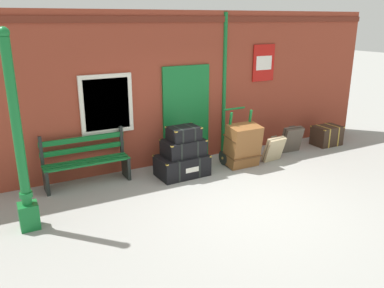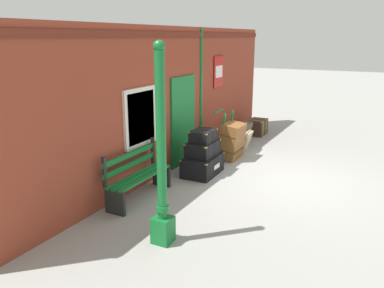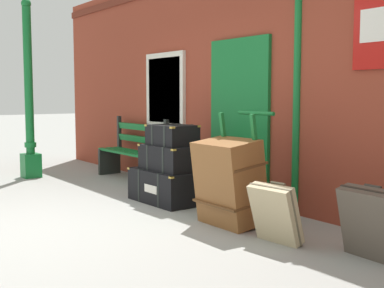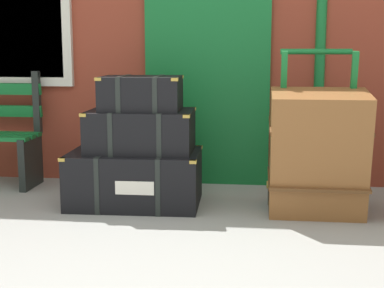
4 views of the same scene
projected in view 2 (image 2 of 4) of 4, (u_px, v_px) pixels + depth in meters
ground_plane at (280, 181)px, 8.40m from camera, size 60.00×60.00×0.00m
brick_facade at (174, 98)px, 9.13m from camera, size 10.40×0.35×3.20m
lamp_post at (162, 172)px, 5.62m from camera, size 0.28×0.28×2.94m
platform_bench at (137, 176)px, 7.39m from camera, size 1.60×0.43×1.01m
steamer_trunk_base at (203, 165)px, 8.77m from camera, size 1.03×0.68×0.43m
steamer_trunk_middle at (203, 149)px, 8.72m from camera, size 0.82×0.57×0.33m
steamer_trunk_top at (203, 136)px, 8.65m from camera, size 0.63×0.47×0.27m
porters_trolley at (225, 147)px, 9.95m from camera, size 0.71×0.56×1.21m
large_brown_trunk at (232, 141)px, 9.82m from camera, size 0.70×0.55×0.93m
suitcase_tan at (246, 141)px, 10.49m from camera, size 0.50×0.33×0.58m
suitcase_olive at (245, 133)px, 11.30m from camera, size 0.51×0.32×0.64m
corner_trunk at (257, 127)px, 12.33m from camera, size 0.69×0.49×0.49m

